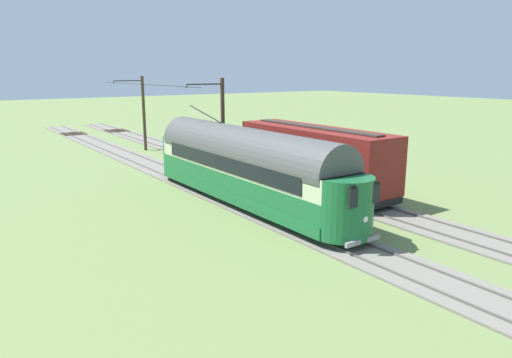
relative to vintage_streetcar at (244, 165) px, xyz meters
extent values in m
plane|color=olive|center=(-2.54, -5.44, -2.26)|extent=(220.00, 220.00, 0.00)
cube|color=slate|center=(-5.09, -5.44, -2.21)|extent=(2.80, 80.00, 0.10)
cube|color=#59544C|center=(-4.37, -5.44, -2.12)|extent=(0.07, 80.00, 0.08)
cube|color=#59544C|center=(-5.80, -5.44, -2.12)|extent=(0.07, 80.00, 0.08)
cube|color=#382819|center=(-5.09, -37.44, -2.16)|extent=(2.50, 0.24, 0.08)
cube|color=#382819|center=(-5.09, -36.79, -2.16)|extent=(2.50, 0.24, 0.08)
cube|color=#382819|center=(-5.09, -36.14, -2.16)|extent=(2.50, 0.24, 0.08)
cube|color=#382819|center=(-5.09, -35.49, -2.16)|extent=(2.50, 0.24, 0.08)
cube|color=#382819|center=(-5.09, -34.84, -2.16)|extent=(2.50, 0.24, 0.08)
cube|color=slate|center=(0.00, -5.44, -2.21)|extent=(2.80, 80.00, 0.10)
cube|color=#59544C|center=(0.72, -5.44, -2.12)|extent=(0.07, 80.00, 0.08)
cube|color=#59544C|center=(-0.72, -5.44, -2.12)|extent=(0.07, 80.00, 0.08)
cube|color=#382819|center=(0.00, -37.44, -2.16)|extent=(2.50, 0.24, 0.08)
cube|color=#382819|center=(0.00, -36.79, -2.16)|extent=(2.50, 0.24, 0.08)
cube|color=#382819|center=(0.00, -36.14, -2.16)|extent=(2.50, 0.24, 0.08)
cube|color=#382819|center=(0.00, -35.49, -2.16)|extent=(2.50, 0.24, 0.08)
cube|color=#382819|center=(0.00, -34.84, -2.16)|extent=(2.50, 0.24, 0.08)
cube|color=#196033|center=(0.00, -0.01, -1.56)|extent=(2.65, 15.18, 0.55)
cube|color=#196033|center=(0.00, -0.01, -0.81)|extent=(2.55, 15.18, 0.95)
cube|color=#B7C699|center=(0.00, -0.01, 0.19)|extent=(2.55, 15.18, 1.05)
cylinder|color=#4C4C4C|center=(0.00, -0.01, 0.72)|extent=(2.65, 14.88, 2.65)
cylinder|color=#196033|center=(0.00, 7.54, -0.56)|extent=(2.55, 2.55, 2.55)
cylinder|color=#196033|center=(0.00, -7.55, -0.56)|extent=(2.55, 2.55, 2.55)
cube|color=black|center=(0.00, 8.67, 0.45)|extent=(1.63, 0.08, 0.36)
cube|color=black|center=(0.00, 8.71, 0.14)|extent=(1.73, 0.06, 0.80)
cube|color=black|center=(1.30, -0.01, 0.19)|extent=(0.04, 12.75, 0.80)
cube|color=black|center=(-1.29, -0.01, 0.19)|extent=(0.04, 12.75, 0.80)
cylinder|color=silver|center=(0.00, 8.80, -0.81)|extent=(0.24, 0.06, 0.24)
cube|color=gray|center=(0.00, 8.73, -1.73)|extent=(1.94, 0.12, 0.20)
cylinder|color=black|center=(0.00, -4.25, 2.44)|extent=(0.07, 3.94, 0.87)
cylinder|color=black|center=(0.72, 4.85, -1.70)|extent=(0.10, 0.76, 0.76)
cylinder|color=black|center=(-0.72, 4.85, -1.70)|extent=(0.10, 0.76, 0.76)
cylinder|color=black|center=(0.72, -4.86, -1.70)|extent=(0.10, 0.76, 0.76)
cylinder|color=black|center=(-0.72, -4.86, -1.70)|extent=(0.10, 0.76, 0.76)
cube|color=maroon|center=(-5.09, -0.05, 0.07)|extent=(2.90, 11.32, 3.20)
cube|color=#332D28|center=(-5.09, -0.05, 1.73)|extent=(0.70, 10.18, 0.08)
cube|color=black|center=(-5.09, -0.05, -1.73)|extent=(2.70, 11.32, 0.36)
cube|color=black|center=(-3.61, -0.05, -0.19)|extent=(0.06, 2.20, 2.56)
cylinder|color=black|center=(-4.37, 3.91, -1.66)|extent=(0.10, 0.84, 0.84)
cylinder|color=black|center=(-5.80, 3.91, -1.66)|extent=(0.10, 0.84, 0.84)
cylinder|color=black|center=(-4.37, -4.01, -1.66)|extent=(0.10, 0.84, 0.84)
cylinder|color=black|center=(-5.80, -4.01, -1.66)|extent=(0.10, 0.84, 0.84)
cylinder|color=#423323|center=(-2.66, -20.84, 1.14)|extent=(0.28, 0.28, 6.80)
cylinder|color=#2D2D2D|center=(-1.33, -20.84, 4.14)|extent=(2.66, 0.10, 0.10)
sphere|color=#334733|center=(0.00, -20.84, 3.99)|extent=(0.16, 0.16, 0.16)
cylinder|color=#423323|center=(-2.66, -6.65, 1.14)|extent=(0.28, 0.28, 6.80)
cylinder|color=#2D2D2D|center=(-1.33, -6.65, 4.14)|extent=(2.66, 0.10, 0.10)
sphere|color=#334733|center=(0.00, -6.65, 3.99)|extent=(0.16, 0.16, 0.16)
cylinder|color=black|center=(0.00, -13.75, 3.99)|extent=(0.03, 18.19, 0.03)
cylinder|color=black|center=(-1.33, -20.84, 4.14)|extent=(2.66, 0.02, 0.02)
cylinder|color=black|center=(-6.75, -14.41, -1.71)|extent=(0.08, 0.08, 1.10)
cylinder|color=red|center=(-6.75, -14.41, -1.04)|extent=(0.30, 0.30, 0.03)
cylinder|color=#262626|center=(-6.57, -14.41, -1.91)|extent=(0.33, 0.04, 0.54)
camera|label=1|loc=(13.88, 21.11, 4.96)|focal=33.20mm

